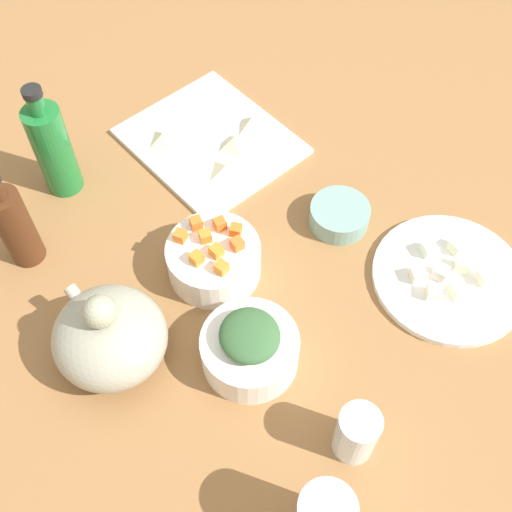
% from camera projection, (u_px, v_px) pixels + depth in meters
% --- Properties ---
extents(tabletop, '(1.90, 1.90, 0.03)m').
position_uv_depth(tabletop, '(256.00, 278.00, 1.06)').
color(tabletop, olive).
rests_on(tabletop, ground).
extents(cutting_board, '(0.30, 0.26, 0.01)m').
position_uv_depth(cutting_board, '(211.00, 141.00, 1.21)').
color(cutting_board, white).
rests_on(cutting_board, tabletop).
extents(plate_tofu, '(0.25, 0.25, 0.01)m').
position_uv_depth(plate_tofu, '(449.00, 278.00, 1.03)').
color(plate_tofu, white).
rests_on(plate_tofu, tabletop).
extents(bowl_greens, '(0.15, 0.15, 0.06)m').
position_uv_depth(bowl_greens, '(250.00, 350.00, 0.93)').
color(bowl_greens, white).
rests_on(bowl_greens, tabletop).
extents(bowl_carrots, '(0.15, 0.15, 0.06)m').
position_uv_depth(bowl_carrots, '(214.00, 260.00, 1.02)').
color(bowl_carrots, white).
rests_on(bowl_carrots, tabletop).
extents(bowl_small_side, '(0.10, 0.10, 0.04)m').
position_uv_depth(bowl_small_side, '(339.00, 215.00, 1.09)').
color(bowl_small_side, '#78A299').
rests_on(bowl_small_side, tabletop).
extents(teapot, '(0.18, 0.17, 0.15)m').
position_uv_depth(teapot, '(110.00, 336.00, 0.91)').
color(teapot, '#9F9C89').
rests_on(teapot, tabletop).
extents(bottle_1, '(0.06, 0.06, 0.22)m').
position_uv_depth(bottle_1, '(53.00, 148.00, 1.08)').
color(bottle_1, '#1E6F30').
rests_on(bottle_1, tabletop).
extents(bottle_2, '(0.05, 0.05, 0.20)m').
position_uv_depth(bottle_2, '(15.00, 225.00, 1.00)').
color(bottle_2, '#4C2814').
rests_on(bottle_2, tabletop).
extents(drinking_glass_1, '(0.06, 0.06, 0.10)m').
position_uv_depth(drinking_glass_1, '(356.00, 433.00, 0.84)').
color(drinking_glass_1, white).
rests_on(drinking_glass_1, tabletop).
extents(carrot_cube_0, '(0.02, 0.02, 0.02)m').
position_uv_depth(carrot_cube_0, '(220.00, 224.00, 1.01)').
color(carrot_cube_0, orange).
rests_on(carrot_cube_0, bowl_carrots).
extents(carrot_cube_1, '(0.02, 0.02, 0.02)m').
position_uv_depth(carrot_cube_1, '(197.00, 258.00, 0.97)').
color(carrot_cube_1, orange).
rests_on(carrot_cube_1, bowl_carrots).
extents(carrot_cube_2, '(0.02, 0.02, 0.02)m').
position_uv_depth(carrot_cube_2, '(237.00, 244.00, 0.99)').
color(carrot_cube_2, orange).
rests_on(carrot_cube_2, bowl_carrots).
extents(carrot_cube_3, '(0.02, 0.02, 0.02)m').
position_uv_depth(carrot_cube_3, '(205.00, 236.00, 1.00)').
color(carrot_cube_3, orange).
rests_on(carrot_cube_3, bowl_carrots).
extents(carrot_cube_4, '(0.02, 0.02, 0.02)m').
position_uv_depth(carrot_cube_4, '(180.00, 236.00, 1.00)').
color(carrot_cube_4, orange).
rests_on(carrot_cube_4, bowl_carrots).
extents(carrot_cube_5, '(0.02, 0.02, 0.02)m').
position_uv_depth(carrot_cube_5, '(222.00, 268.00, 0.96)').
color(carrot_cube_5, orange).
rests_on(carrot_cube_5, bowl_carrots).
extents(carrot_cube_6, '(0.02, 0.02, 0.02)m').
position_uv_depth(carrot_cube_6, '(196.00, 223.00, 1.01)').
color(carrot_cube_6, orange).
rests_on(carrot_cube_6, bowl_carrots).
extents(carrot_cube_7, '(0.02, 0.02, 0.02)m').
position_uv_depth(carrot_cube_7, '(238.00, 229.00, 1.01)').
color(carrot_cube_7, orange).
rests_on(carrot_cube_7, bowl_carrots).
extents(carrot_cube_8, '(0.02, 0.02, 0.02)m').
position_uv_depth(carrot_cube_8, '(216.00, 251.00, 0.98)').
color(carrot_cube_8, orange).
rests_on(carrot_cube_8, bowl_carrots).
extents(chopped_greens_mound, '(0.11, 0.11, 0.03)m').
position_uv_depth(chopped_greens_mound, '(250.00, 335.00, 0.89)').
color(chopped_greens_mound, '#365F36').
rests_on(chopped_greens_mound, bowl_greens).
extents(tofu_cube_0, '(0.03, 0.03, 0.02)m').
position_uv_depth(tofu_cube_0, '(440.00, 272.00, 1.02)').
color(tofu_cube_0, white).
rests_on(tofu_cube_0, plate_tofu).
extents(tofu_cube_1, '(0.02, 0.02, 0.02)m').
position_uv_depth(tofu_cube_1, '(457.00, 246.00, 1.05)').
color(tofu_cube_1, '#EBEFCA').
rests_on(tofu_cube_1, plate_tofu).
extents(tofu_cube_2, '(0.03, 0.03, 0.02)m').
position_uv_depth(tofu_cube_2, '(459.00, 291.00, 1.00)').
color(tofu_cube_2, '#F1F1CD').
rests_on(tofu_cube_2, plate_tofu).
extents(tofu_cube_3, '(0.03, 0.03, 0.02)m').
position_uv_depth(tofu_cube_3, '(485.00, 277.00, 1.01)').
color(tofu_cube_3, '#F3E5CD').
rests_on(tofu_cube_3, plate_tofu).
extents(tofu_cube_4, '(0.03, 0.03, 0.02)m').
position_uv_depth(tofu_cube_4, '(429.00, 249.00, 1.04)').
color(tofu_cube_4, white).
rests_on(tofu_cube_4, plate_tofu).
extents(tofu_cube_5, '(0.03, 0.03, 0.02)m').
position_uv_depth(tofu_cube_5, '(418.00, 275.00, 1.02)').
color(tofu_cube_5, white).
rests_on(tofu_cube_5, plate_tofu).
extents(tofu_cube_6, '(0.03, 0.03, 0.02)m').
position_uv_depth(tofu_cube_6, '(434.00, 293.00, 1.00)').
color(tofu_cube_6, '#EDE9CF').
rests_on(tofu_cube_6, plate_tofu).
extents(tofu_cube_7, '(0.03, 0.03, 0.02)m').
position_uv_depth(tofu_cube_7, '(462.00, 265.00, 1.03)').
color(tofu_cube_7, '#F8F2CD').
rests_on(tofu_cube_7, plate_tofu).
extents(dumpling_0, '(0.06, 0.05, 0.02)m').
position_uv_depth(dumpling_0, '(163.00, 138.00, 1.19)').
color(dumpling_0, beige).
rests_on(dumpling_0, cutting_board).
extents(dumpling_1, '(0.06, 0.06, 0.02)m').
position_uv_depth(dumpling_1, '(226.00, 169.00, 1.15)').
color(dumpling_1, beige).
rests_on(dumpling_1, cutting_board).
extents(dumpling_2, '(0.04, 0.05, 0.03)m').
position_uv_depth(dumpling_2, '(252.00, 122.00, 1.21)').
color(dumpling_2, beige).
rests_on(dumpling_2, cutting_board).
extents(dumpling_3, '(0.06, 0.06, 0.03)m').
position_uv_depth(dumpling_3, '(235.00, 142.00, 1.18)').
color(dumpling_3, beige).
rests_on(dumpling_3, cutting_board).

